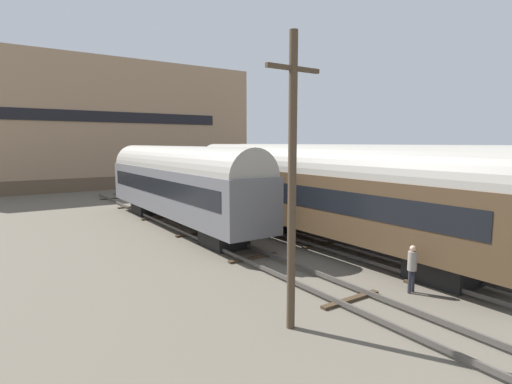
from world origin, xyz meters
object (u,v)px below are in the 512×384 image
at_px(train_car_brown, 335,190).
at_px(person_worker, 412,264).
at_px(train_car_maroon, 269,173).
at_px(bench, 382,200).
at_px(utility_pole, 292,180).
at_px(train_car_grey, 177,181).

distance_m(train_car_brown, person_worker, 6.46).
distance_m(train_car_maroon, bench, 9.24).
bearing_deg(bench, train_car_brown, -158.16).
height_order(train_car_brown, person_worker, train_car_brown).
height_order(bench, utility_pole, utility_pole).
xyz_separation_m(train_car_maroon, train_car_grey, (-8.70, -2.07, -0.05)).
height_order(train_car_maroon, utility_pole, utility_pole).
xyz_separation_m(person_worker, utility_pole, (-5.32, 0.31, 3.29)).
relative_size(train_car_grey, bench, 12.90).
height_order(train_car_brown, bench, train_car_brown).
bearing_deg(utility_pole, person_worker, -3.37).
distance_m(train_car_grey, bench, 13.53).
relative_size(train_car_brown, person_worker, 10.25).
relative_size(train_car_brown, train_car_maroon, 0.96).
bearing_deg(train_car_grey, utility_pole, -101.12).
relative_size(train_car_grey, person_worker, 10.35).
bearing_deg(person_worker, train_car_grey, 98.77).
height_order(train_car_brown, utility_pole, utility_pole).
bearing_deg(bench, utility_pole, -150.03).
height_order(train_car_brown, train_car_grey, train_car_brown).
bearing_deg(utility_pole, train_car_grey, 78.88).
bearing_deg(utility_pole, bench, 29.97).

